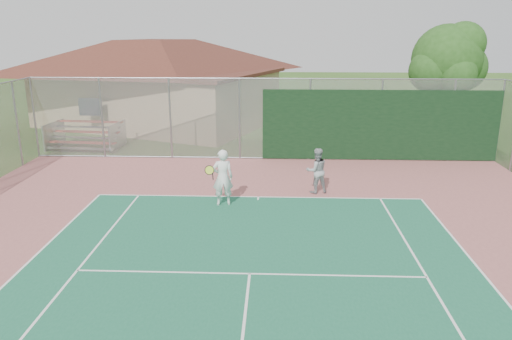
# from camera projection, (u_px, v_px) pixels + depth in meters

# --- Properties ---
(back_fence) EXTENTS (20.08, 0.11, 3.53)m
(back_fence) POSITION_uv_depth(u_px,v_px,m) (312.00, 122.00, 21.32)
(back_fence) COLOR gray
(back_fence) RESTS_ON ground
(clubhouse) EXTENTS (15.73, 13.23, 5.78)m
(clubhouse) POSITION_uv_depth(u_px,v_px,m) (157.00, 74.00, 29.03)
(clubhouse) COLOR tan
(clubhouse) RESTS_ON ground
(bleachers) EXTENTS (3.32, 2.15, 1.21)m
(bleachers) POSITION_uv_depth(u_px,v_px,m) (85.00, 135.00, 23.72)
(bleachers) COLOR #B63E2A
(bleachers) RESTS_ON ground
(tree) EXTENTS (4.20, 3.98, 5.86)m
(tree) POSITION_uv_depth(u_px,v_px,m) (449.00, 62.00, 25.55)
(tree) COLOR #3C2315
(tree) RESTS_ON ground
(player_white_front) EXTENTS (0.92, 0.68, 1.84)m
(player_white_front) POSITION_uv_depth(u_px,v_px,m) (223.00, 178.00, 16.00)
(player_white_front) COLOR white
(player_white_front) RESTS_ON ground
(player_grey_back) EXTENTS (0.90, 0.79, 1.58)m
(player_grey_back) POSITION_uv_depth(u_px,v_px,m) (317.00, 171.00, 17.22)
(player_grey_back) COLOR #989B9D
(player_grey_back) RESTS_ON ground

